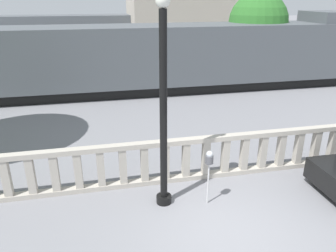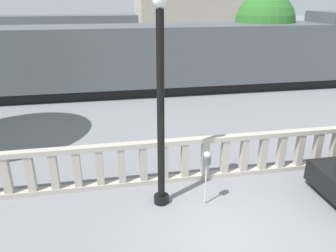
% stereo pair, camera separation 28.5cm
% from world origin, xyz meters
% --- Properties ---
extents(ground_plane, '(160.00, 160.00, 0.00)m').
position_xyz_m(ground_plane, '(0.00, 0.00, 0.00)').
color(ground_plane, slate).
extents(balustrade, '(13.46, 0.24, 1.30)m').
position_xyz_m(balustrade, '(-0.00, 2.52, 0.65)').
color(balustrade, '#ADA599').
rests_on(balustrade, ground).
extents(lamppost, '(0.39, 0.39, 5.06)m').
position_xyz_m(lamppost, '(-1.14, 1.53, 2.48)').
color(lamppost, black).
rests_on(lamppost, ground).
extents(parking_meter, '(0.20, 0.20, 1.49)m').
position_xyz_m(parking_meter, '(-0.06, 1.27, 1.22)').
color(parking_meter, silver).
rests_on(parking_meter, ground).
extents(train_near, '(22.31, 3.13, 4.16)m').
position_xyz_m(train_near, '(1.81, 12.16, 1.88)').
color(train_near, black).
rests_on(train_near, ground).
extents(train_far, '(26.88, 3.03, 4.02)m').
position_xyz_m(train_far, '(-6.21, 26.10, 1.79)').
color(train_far, black).
rests_on(train_far, ground).
extents(tree_right, '(3.46, 3.46, 5.27)m').
position_xyz_m(tree_right, '(6.96, 13.15, 3.52)').
color(tree_right, '#4C3823').
rests_on(tree_right, ground).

